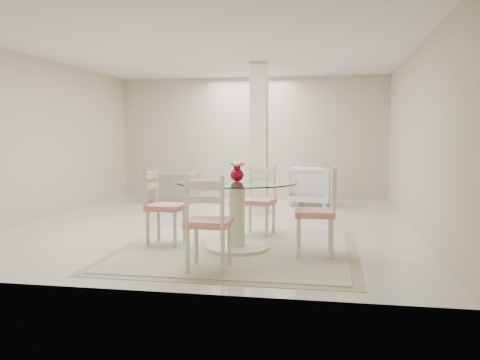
% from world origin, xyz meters
% --- Properties ---
extents(ground, '(7.00, 7.00, 0.00)m').
position_xyz_m(ground, '(0.00, 0.00, 0.00)').
color(ground, white).
rests_on(ground, ground).
extents(room_shell, '(6.02, 7.02, 2.71)m').
position_xyz_m(room_shell, '(0.00, 0.00, 1.86)').
color(room_shell, beige).
rests_on(room_shell, ground).
extents(column, '(0.30, 0.30, 2.70)m').
position_xyz_m(column, '(0.50, 1.30, 1.35)').
color(column, beige).
rests_on(column, ground).
extents(area_rug, '(2.91, 2.91, 0.02)m').
position_xyz_m(area_rug, '(0.67, -1.75, 0.01)').
color(area_rug, tan).
rests_on(area_rug, ground).
extents(dining_table, '(1.47, 1.47, 0.85)m').
position_xyz_m(dining_table, '(0.67, -1.75, 0.43)').
color(dining_table, '#FBF3CE').
rests_on(dining_table, ground).
extents(red_vase, '(0.19, 0.18, 0.25)m').
position_xyz_m(red_vase, '(0.67, -1.75, 0.98)').
color(red_vase, '#A2041F').
rests_on(red_vase, dining_table).
extents(dining_chair_east, '(0.47, 0.47, 1.13)m').
position_xyz_m(dining_chair_east, '(1.68, -1.87, 0.59)').
color(dining_chair_east, '#EFE4C5').
rests_on(dining_chair_east, ground).
extents(dining_chair_north, '(0.50, 0.50, 1.08)m').
position_xyz_m(dining_chair_north, '(0.80, -0.74, 0.57)').
color(dining_chair_north, beige).
rests_on(dining_chair_north, ground).
extents(dining_chair_west, '(0.46, 0.46, 1.10)m').
position_xyz_m(dining_chair_west, '(-0.35, -1.63, 0.58)').
color(dining_chair_west, beige).
rests_on(dining_chair_west, ground).
extents(dining_chair_south, '(0.45, 0.45, 1.11)m').
position_xyz_m(dining_chair_south, '(0.55, -2.77, 0.59)').
color(dining_chair_south, beige).
rests_on(dining_chair_south, ground).
extents(recliner_taupe, '(1.00, 0.87, 0.65)m').
position_xyz_m(recliner_taupe, '(-1.50, 2.48, 0.32)').
color(recliner_taupe, gray).
rests_on(recliner_taupe, ground).
extents(armchair_white, '(1.00, 1.02, 0.79)m').
position_xyz_m(armchair_white, '(1.42, 2.57, 0.40)').
color(armchair_white, silver).
rests_on(armchair_white, ground).
extents(side_table, '(0.53, 0.53, 0.55)m').
position_xyz_m(side_table, '(-0.04, 2.39, 0.25)').
color(side_table, tan).
rests_on(side_table, ground).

